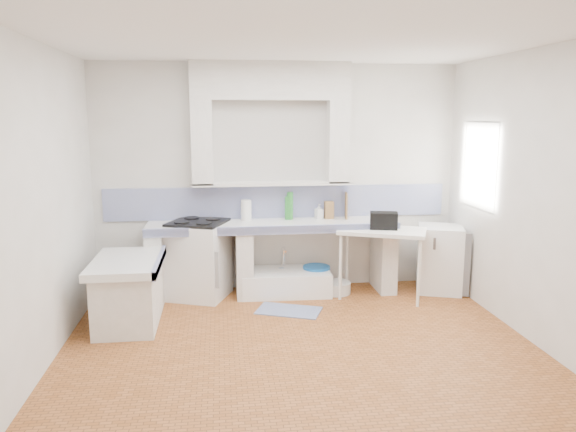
{
  "coord_description": "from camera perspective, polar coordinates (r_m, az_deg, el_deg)",
  "views": [
    {
      "loc": [
        -0.72,
        -4.8,
        2.17
      ],
      "look_at": [
        0.0,
        1.0,
        1.1
      ],
      "focal_mm": 34.31,
      "sensor_mm": 36.0,
      "label": 1
    }
  ],
  "objects": [
    {
      "name": "side_table",
      "position": [
        6.72,
        9.64,
        -4.86
      ],
      "size": [
        1.15,
        0.91,
        0.04
      ],
      "primitive_type": "cube",
      "rotation": [
        0.0,
        0.0,
        -0.41
      ],
      "color": "white",
      "rests_on": "ground"
    },
    {
      "name": "floor",
      "position": [
        5.32,
        1.38,
        -13.72
      ],
      "size": [
        4.5,
        4.5,
        0.0
      ],
      "primitive_type": "plane",
      "color": "#9E5A2B",
      "rests_on": "ground"
    },
    {
      "name": "wall_left",
      "position": [
        5.09,
        -24.45,
        0.75
      ],
      "size": [
        0.0,
        4.5,
        4.5
      ],
      "primitive_type": "plane",
      "rotation": [
        1.57,
        0.0,
        1.57
      ],
      "color": "silver",
      "rests_on": "ground"
    },
    {
      "name": "green_bottle_b",
      "position": [
        6.79,
        0.21,
        1.07
      ],
      "size": [
        0.1,
        0.1,
        0.34
      ],
      "primitive_type": "cylinder",
      "rotation": [
        0.0,
        0.0,
        0.34
      ],
      "color": "#25742A",
      "rests_on": "counter_slab"
    },
    {
      "name": "counter_pier_left",
      "position": [
        6.78,
        -13.49,
        -4.97
      ],
      "size": [
        0.2,
        0.55,
        0.82
      ],
      "primitive_type": "cube",
      "color": "silver",
      "rests_on": "ground"
    },
    {
      "name": "bucket_blue",
      "position": [
        6.94,
        2.95,
        -6.49
      ],
      "size": [
        0.35,
        0.35,
        0.32
      ],
      "primitive_type": "cylinder",
      "rotation": [
        0.0,
        0.0,
        0.02
      ],
      "color": "#135DAE",
      "rests_on": "ground"
    },
    {
      "name": "knife_block",
      "position": [
        6.88,
        4.27,
        0.63
      ],
      "size": [
        0.11,
        0.09,
        0.22
      ],
      "primitive_type": "cube",
      "rotation": [
        0.0,
        0.0,
        0.04
      ],
      "color": "olive",
      "rests_on": "counter_slab"
    },
    {
      "name": "peninsula_lip",
      "position": [
        5.93,
        -13.17,
        -4.65
      ],
      "size": [
        0.04,
        1.1,
        0.1
      ],
      "primitive_type": "cube",
      "color": "navy",
      "rests_on": "ground"
    },
    {
      "name": "ceiling",
      "position": [
        4.89,
        1.52,
        17.77
      ],
      "size": [
        4.5,
        4.5,
        0.0
      ],
      "primitive_type": "plane",
      "rotation": [
        3.14,
        0.0,
        0.0
      ],
      "color": "white",
      "rests_on": "ground"
    },
    {
      "name": "counter_slab",
      "position": [
        6.66,
        -1.6,
        -0.98
      ],
      "size": [
        3.0,
        0.6,
        0.08
      ],
      "primitive_type": "cube",
      "color": "white",
      "rests_on": "ground"
    },
    {
      "name": "rug",
      "position": [
        6.28,
        0.08,
        -9.77
      ],
      "size": [
        0.8,
        0.63,
        0.01
      ],
      "primitive_type": "cube",
      "rotation": [
        0.0,
        0.0,
        -0.38
      ],
      "color": "navy",
      "rests_on": "ground"
    },
    {
      "name": "water_bottle_b",
      "position": [
        7.02,
        0.91,
        -6.48
      ],
      "size": [
        0.09,
        0.09,
        0.27
      ],
      "primitive_type": "cylinder",
      "rotation": [
        0.0,
        0.0,
        -0.32
      ],
      "color": "silver",
      "rests_on": "ground"
    },
    {
      "name": "sink",
      "position": [
        6.85,
        -0.24,
        -6.96
      ],
      "size": [
        1.1,
        0.61,
        0.26
      ],
      "primitive_type": "cube",
      "rotation": [
        0.0,
        0.0,
        -0.03
      ],
      "color": "white",
      "rests_on": "ground"
    },
    {
      "name": "peninsula_top",
      "position": [
        5.98,
        -16.33,
        -4.69
      ],
      "size": [
        0.7,
        1.1,
        0.08
      ],
      "primitive_type": "cube",
      "color": "white",
      "rests_on": "ground"
    },
    {
      "name": "soap_bottle",
      "position": [
        6.86,
        3.22,
        0.48
      ],
      "size": [
        0.11,
        0.11,
        0.19
      ],
      "primitive_type": "imported",
      "rotation": [
        0.0,
        0.0,
        0.32
      ],
      "color": "white",
      "rests_on": "counter_slab"
    },
    {
      "name": "wall_front",
      "position": [
        2.99,
        7.17,
        -4.6
      ],
      "size": [
        4.5,
        0.0,
        4.5
      ],
      "primitive_type": "plane",
      "rotation": [
        -1.57,
        0.0,
        0.0
      ],
      "color": "silver",
      "rests_on": "ground"
    },
    {
      "name": "peninsula_base",
      "position": [
        6.07,
        -16.16,
        -7.88
      ],
      "size": [
        0.6,
        1.0,
        0.62
      ],
      "primitive_type": "cube",
      "color": "silver",
      "rests_on": "ground"
    },
    {
      "name": "cutting_board",
      "position": [
        6.92,
        6.05,
        1.07
      ],
      "size": [
        0.06,
        0.23,
        0.32
      ],
      "primitive_type": "cube",
      "rotation": [
        0.0,
        0.0,
        -0.17
      ],
      "color": "olive",
      "rests_on": "counter_slab"
    },
    {
      "name": "paper_towel",
      "position": [
        6.75,
        -4.36,
        0.6
      ],
      "size": [
        0.13,
        0.13,
        0.25
      ],
      "primitive_type": "cylinder",
      "rotation": [
        0.0,
        0.0,
        0.03
      ],
      "color": "white",
      "rests_on": "counter_slab"
    },
    {
      "name": "alcove_mass",
      "position": [
        6.72,
        -1.83,
        13.83
      ],
      "size": [
        1.9,
        0.25,
        0.45
      ],
      "primitive_type": "cube",
      "color": "silver",
      "rests_on": "ground"
    },
    {
      "name": "black_bag",
      "position": [
        6.63,
        9.89,
        -0.47
      ],
      "size": [
        0.36,
        0.26,
        0.2
      ],
      "primitive_type": "cube",
      "rotation": [
        0.0,
        0.0,
        -0.26
      ],
      "color": "black",
      "rests_on": "side_table"
    },
    {
      "name": "counter_pier_mid",
      "position": [
        6.74,
        -4.56,
        -4.8
      ],
      "size": [
        0.2,
        0.55,
        0.82
      ],
      "primitive_type": "cube",
      "color": "silver",
      "rests_on": "ground"
    },
    {
      "name": "stove",
      "position": [
        6.73,
        -9.23,
        -4.56
      ],
      "size": [
        0.82,
        0.81,
        0.9
      ],
      "primitive_type": "cube",
      "rotation": [
        0.0,
        0.0,
        -0.37
      ],
      "color": "white",
      "rests_on": "ground"
    },
    {
      "name": "backsplash",
      "position": [
        6.91,
        -1.01,
        1.46
      ],
      "size": [
        4.27,
        0.03,
        0.4
      ],
      "primitive_type": "cube",
      "color": "navy",
      "rests_on": "ground"
    },
    {
      "name": "bucket_orange",
      "position": [
        6.76,
        0.79,
        -7.09
      ],
      "size": [
        0.4,
        0.4,
        0.29
      ],
      "primitive_type": "cylinder",
      "rotation": [
        0.0,
        0.0,
        -0.4
      ],
      "color": "red",
      "rests_on": "ground"
    },
    {
      "name": "counter_pier_right",
      "position": [
        7.03,
        9.88,
        -4.28
      ],
      "size": [
        0.2,
        0.55,
        0.82
      ],
      "primitive_type": "cube",
      "color": "silver",
      "rests_on": "ground"
    },
    {
      "name": "fridge",
      "position": [
        7.13,
        15.42,
        -4.28
      ],
      "size": [
        0.68,
        0.68,
        0.82
      ],
      "primitive_type": "cube",
      "rotation": [
        0.0,
        0.0,
        -0.33
      ],
      "color": "white",
      "rests_on": "ground"
    },
    {
      "name": "basin_white",
      "position": [
        6.9,
        4.99,
        -7.38
      ],
      "size": [
        0.44,
        0.44,
        0.14
      ],
      "primitive_type": "cylinder",
      "rotation": [
        0.0,
        0.0,
        -0.23
      ],
      "color": "white",
      "rests_on": "ground"
    },
    {
      "name": "wall_right",
      "position": [
        5.7,
        24.44,
        1.68
      ],
      "size": [
        0.0,
        4.5,
        4.5
      ],
      "primitive_type": "plane",
      "rotation": [
        1.57,
        0.0,
        -1.57
      ],
      "color": "silver",
      "rests_on": "ground"
    },
    {
      "name": "wall_back",
      "position": [
        6.88,
        -1.04,
        3.95
      ],
      "size": [
        4.5,
        0.0,
        4.5
      ],
      "primitive_type": "plane",
      "rotation": [
        1.57,
        0.0,
        0.0
      ],
      "color": "silver",
      "rests_on": "ground"
    },
    {
      "name": "counter_lip",
      "position": [
        6.39,
        -1.36,
        -1.47
      ],
      "size": [
        3.0,
        0.04,
        0.1
      ],
      "primitive_type": "cube",
      "color": "navy",
      "rests_on": "ground"
    },
    {
      "name": "window_frame",
      "position": [
        6.8,
        20.58,
        4.91
      ],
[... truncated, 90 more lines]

